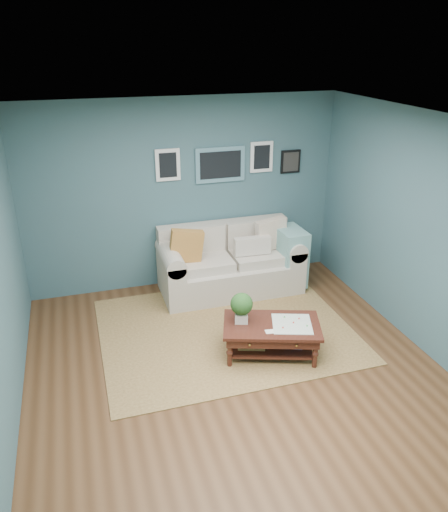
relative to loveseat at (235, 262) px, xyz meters
name	(u,v)px	position (x,y,z in m)	size (l,w,h in m)	color
room_shell	(240,263)	(-0.60, -1.97, 0.93)	(5.00, 5.02, 2.70)	brown
area_rug	(226,330)	(-0.48, -1.07, -0.42)	(3.09, 2.47, 0.01)	brown
loveseat	(235,262)	(0.00, 0.00, 0.00)	(2.04, 0.93, 1.05)	beige
coffee_table	(266,329)	(-0.18, -1.69, -0.09)	(1.25, 0.96, 0.77)	#361710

